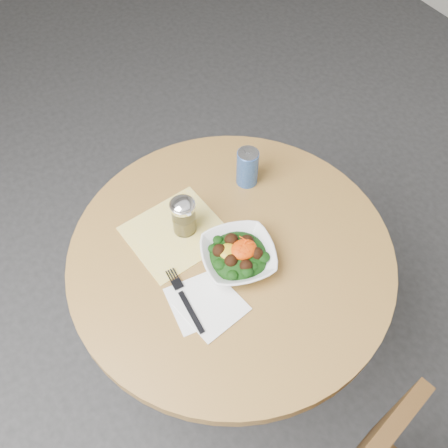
% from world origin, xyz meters
% --- Properties ---
extents(ground, '(6.00, 6.00, 0.00)m').
position_xyz_m(ground, '(0.00, 0.00, 0.00)').
color(ground, '#2B2B2E').
rests_on(ground, ground).
extents(table, '(0.90, 0.90, 0.75)m').
position_xyz_m(table, '(0.00, 0.00, 0.55)').
color(table, black).
rests_on(table, ground).
extents(cloth_napkin, '(0.27, 0.26, 0.00)m').
position_xyz_m(cloth_napkin, '(-0.10, 0.13, 0.75)').
color(cloth_napkin, yellow).
rests_on(cloth_napkin, table).
extents(paper_napkins, '(0.18, 0.19, 0.00)m').
position_xyz_m(paper_napkins, '(-0.14, -0.10, 0.75)').
color(paper_napkins, white).
rests_on(paper_napkins, table).
extents(salad_bowl, '(0.25, 0.25, 0.07)m').
position_xyz_m(salad_bowl, '(-0.00, -0.03, 0.78)').
color(salad_bowl, white).
rests_on(salad_bowl, table).
extents(fork, '(0.04, 0.20, 0.00)m').
position_xyz_m(fork, '(-0.18, -0.06, 0.76)').
color(fork, black).
rests_on(fork, table).
extents(spice_shaker, '(0.07, 0.07, 0.13)m').
position_xyz_m(spice_shaker, '(-0.07, 0.13, 0.81)').
color(spice_shaker, silver).
rests_on(spice_shaker, table).
extents(beverage_can, '(0.06, 0.06, 0.12)m').
position_xyz_m(beverage_can, '(0.18, 0.19, 0.81)').
color(beverage_can, '#0D3697').
rests_on(beverage_can, table).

